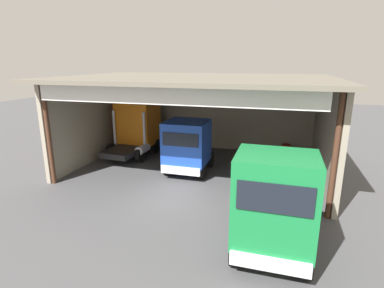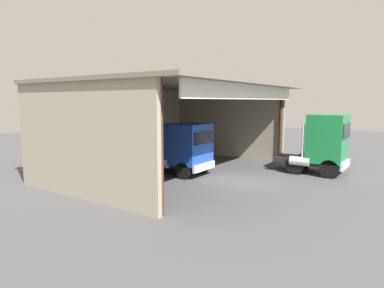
% 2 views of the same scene
% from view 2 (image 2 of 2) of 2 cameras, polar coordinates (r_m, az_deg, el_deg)
% --- Properties ---
extents(ground_plane, '(80.00, 80.00, 0.00)m').
position_cam_2_polar(ground_plane, '(19.24, 8.42, -6.40)').
color(ground_plane, '#4C4C4F').
rests_on(ground_plane, ground).
extents(workshop_shed, '(15.09, 10.97, 5.67)m').
position_cam_2_polar(workshop_shed, '(21.71, -4.91, 5.76)').
color(workshop_shed, '#9E937F').
rests_on(workshop_shed, ground).
extents(truck_orange_left_bay, '(2.84, 4.80, 3.73)m').
position_cam_2_polar(truck_orange_left_bay, '(18.91, -16.35, -0.89)').
color(truck_orange_left_bay, orange).
rests_on(truck_orange_left_bay, ground).
extents(truck_blue_yard_outside, '(2.55, 4.34, 3.20)m').
position_cam_2_polar(truck_blue_yard_outside, '(20.48, -1.43, -0.60)').
color(truck_blue_yard_outside, '#1E47B7').
rests_on(truck_blue_yard_outside, ground).
extents(truck_green_center_right_bay, '(2.67, 4.31, 3.76)m').
position_cam_2_polar(truck_green_center_right_bay, '(22.22, 21.82, 0.14)').
color(truck_green_center_right_bay, '#197F3D').
rests_on(truck_green_center_right_bay, ground).
extents(oil_drum, '(0.58, 0.58, 0.87)m').
position_cam_2_polar(oil_drum, '(28.19, -3.06, -1.02)').
color(oil_drum, '#B21E19').
rests_on(oil_drum, ground).
extents(tool_cart, '(0.90, 0.60, 1.00)m').
position_cam_2_polar(tool_cart, '(21.99, -14.04, -3.46)').
color(tool_cart, black).
rests_on(tool_cart, ground).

